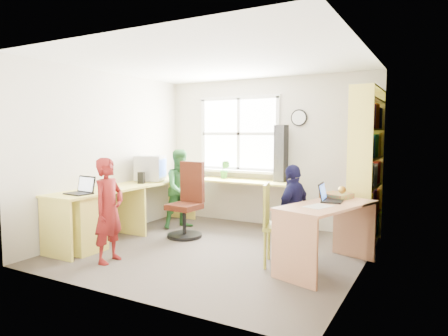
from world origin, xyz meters
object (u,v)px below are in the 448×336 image
Objects in this scene: person_red at (109,210)px; right_desk at (327,222)px; l_desk at (122,210)px; cd_tower at (281,153)px; swivel_chair at (187,205)px; person_navy at (293,211)px; potted_plant at (225,170)px; crt_monitor at (150,168)px; laptop_right at (328,197)px; person_green at (182,189)px; bookshelf at (366,171)px; wooden_chair at (276,221)px; laptop_left at (82,190)px.

right_desk is at bearing -72.90° from person_red.
cd_tower is (1.62, 1.81, 0.74)m from l_desk.
person_navy is (1.68, -0.20, 0.10)m from swivel_chair.
swivel_chair is 3.56× the size of potted_plant.
swivel_chair is 0.96m from crt_monitor.
laptop_right reaches higher than l_desk.
laptop_right is at bearing -4.20° from swivel_chair.
crt_monitor is at bearing -145.03° from cd_tower.
person_green is 1.10× the size of person_navy.
bookshelf is (0.20, 1.21, 0.47)m from right_desk.
bookshelf reaches higher than wooden_chair.
crt_monitor is (-0.21, 0.88, 0.50)m from l_desk.
laptop_left is (-3.08, -2.05, -0.20)m from bookshelf.
person_green is at bearing 136.28° from swivel_chair.
person_green is at bearing 84.44° from laptop_left.
person_navy is at bearing 30.60° from laptop_left.
bookshelf is 6.86× the size of potted_plant.
cd_tower is at bearing 59.96° from laptop_left.
potted_plant is (0.06, 1.04, 0.43)m from swivel_chair.
laptop_right is 2.45m from potted_plant.
person_red is at bearing -141.92° from person_green.
person_navy is (-0.47, 0.25, 0.04)m from right_desk.
right_desk is 0.66× the size of bookshelf.
laptop_left reaches higher than l_desk.
wooden_chair is at bearing -16.62° from swivel_chair.
l_desk is at bearing -110.62° from potted_plant.
right_desk is at bearing -2.44° from wooden_chair.
laptop_left reaches higher than right_desk.
person_navy is (1.62, -1.23, -0.33)m from potted_plant.
person_green is at bearing 1.45° from person_red.
laptop_left is 0.39× the size of cd_tower.
crt_monitor reaches higher than laptop_right.
swivel_chair is at bearing -93.21° from potted_plant.
l_desk is at bearing -160.37° from person_green.
person_green is (-0.37, 0.40, 0.16)m from swivel_chair.
swivel_chair is 0.96× the size of person_navy.
cd_tower reaches higher than person_red.
crt_monitor is (-0.81, 0.17, 0.49)m from swivel_chair.
person_red is (0.66, -1.58, -0.34)m from crt_monitor.
bookshelf reaches higher than cd_tower.
l_desk is 3.35m from bookshelf.
swivel_chair is at bearing 78.02° from laptop_right.
laptop_right is at bearing 9.12° from l_desk.
l_desk is 2.40× the size of person_red.
wooden_chair is 1.90m from cd_tower.
wooden_chair is 0.83× the size of person_navy.
laptop_left is 2.99m from cd_tower.
right_desk is 1.13× the size of person_red.
right_desk is at bearing -99.56° from bookshelf.
potted_plant is at bearing 118.22° from wooden_chair.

